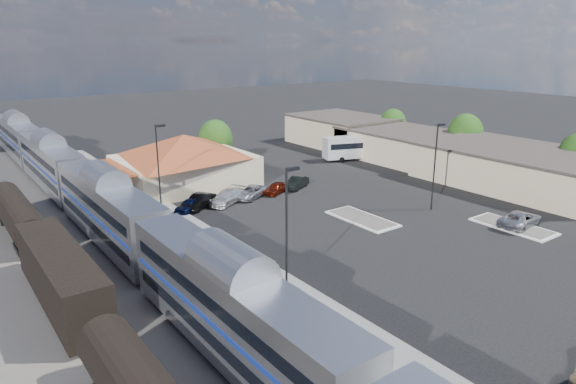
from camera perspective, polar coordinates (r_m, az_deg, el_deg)
ground at (r=47.20m, az=6.41°, el=-4.67°), size 280.00×280.00×0.00m
railbed at (r=44.57m, az=-21.81°, el=-7.04°), size 16.00×100.00×0.12m
platform at (r=45.51m, az=-10.15°, el=-5.53°), size 5.50×92.00×0.18m
passenger_train at (r=46.38m, az=-19.35°, el=-2.15°), size 3.00×104.00×5.55m
freight_cars at (r=37.16m, az=-23.87°, el=-8.87°), size 2.80×46.00×4.00m
station_depot at (r=63.26m, az=-11.49°, el=3.53°), size 18.35×12.24×6.20m
buildings_east at (r=75.80m, az=14.93°, el=4.75°), size 14.40×51.40×4.80m
traffic_island_south at (r=51.12m, az=8.22°, el=-2.94°), size 3.30×7.50×0.21m
traffic_island_north at (r=52.99m, az=23.71°, el=-3.51°), size 3.30×7.50×0.21m
lamp_plat_s at (r=34.48m, az=-0.05°, el=-3.19°), size 1.08×0.25×9.00m
lamp_plat_n at (r=53.18m, az=-14.16°, el=3.36°), size 1.08×0.25×9.00m
lamp_lot at (r=54.29m, az=16.09°, el=3.48°), size 1.08×0.25×9.00m
tree_east_b at (r=78.85m, az=19.10°, el=6.28°), size 4.94×4.94×6.96m
tree_east_c at (r=87.54m, az=11.57°, el=7.48°), size 4.41×4.41×6.21m
tree_depot at (r=71.64m, az=-8.07°, el=5.92°), size 4.71×4.71×6.63m
suv at (r=53.30m, az=24.41°, el=-2.76°), size 5.53×2.98×1.48m
coach_bus at (r=76.67m, az=7.97°, el=5.09°), size 11.10×5.82×3.51m
person_a at (r=34.61m, az=-0.46°, el=-10.90°), size 0.62×0.73×1.69m
person_b at (r=47.00m, az=-13.18°, el=-3.77°), size 0.87×0.99×1.70m
parked_car_a at (r=53.88m, az=-10.81°, el=-1.40°), size 4.26×3.29×1.36m
parked_car_b at (r=54.59m, az=-9.85°, el=-1.03°), size 4.74×3.77×1.51m
parked_car_c at (r=55.74m, az=-6.78°, el=-0.54°), size 5.52×4.31×1.49m
parked_car_d at (r=57.57m, az=-4.15°, el=-0.00°), size 5.21×4.18×1.32m
parked_car_e at (r=59.01m, az=-1.36°, el=0.44°), size 4.09×3.08×1.30m
parked_car_f at (r=61.04m, az=0.94°, el=1.03°), size 4.45×3.26×1.40m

